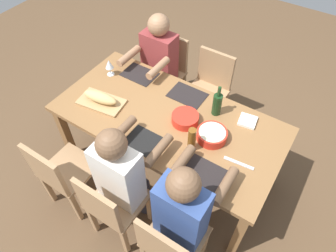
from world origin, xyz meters
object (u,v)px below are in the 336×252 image
(diner_far_left, at_px, (157,62))
(serving_bowl_pasta, at_px, (212,135))
(dining_table, at_px, (168,123))
(chair_near_right, at_px, (169,244))
(napkin_stack, at_px, (248,121))
(chair_near_left, at_px, (61,173))
(wine_glass, at_px, (109,65))
(chair_far_center, at_px, (210,87))
(serving_bowl_fruit, at_px, (185,118))
(diner_near_right, at_px, (184,210))
(beer_bottle, at_px, (192,140))
(diner_near_center, at_px, (123,173))
(cutting_board, at_px, (101,102))
(wine_bottle, at_px, (217,104))
(chair_far_left, at_px, (167,69))
(bread_loaf, at_px, (100,97))
(chair_near_center, at_px, (111,206))

(diner_far_left, xyz_separation_m, serving_bowl_pasta, (0.94, -0.62, 0.09))
(serving_bowl_pasta, bearing_deg, dining_table, 179.91)
(chair_near_right, height_order, napkin_stack, chair_near_right)
(chair_near_left, relative_size, wine_glass, 5.12)
(chair_far_center, distance_m, chair_near_left, 1.69)
(serving_bowl_fruit, distance_m, serving_bowl_pasta, 0.27)
(chair_far_center, distance_m, diner_near_right, 1.53)
(diner_far_left, height_order, chair_near_left, diner_far_left)
(beer_bottle, bearing_deg, serving_bowl_fruit, 130.27)
(chair_near_right, height_order, beer_bottle, beer_bottle)
(diner_near_center, relative_size, cutting_board, 3.00)
(wine_bottle, distance_m, beer_bottle, 0.44)
(serving_bowl_pasta, distance_m, napkin_stack, 0.36)
(wine_bottle, height_order, napkin_stack, wine_bottle)
(chair_far_left, xyz_separation_m, diner_near_right, (1.06, -1.42, 0.21))
(chair_near_right, relative_size, beer_bottle, 3.86)
(diner_near_center, bearing_deg, diner_near_right, 0.00)
(diner_far_left, height_order, wine_glass, diner_far_left)
(wine_bottle, bearing_deg, dining_table, -139.82)
(chair_far_left, relative_size, diner_far_left, 0.71)
(chair_far_center, height_order, serving_bowl_fruit, chair_far_center)
(diner_near_center, xyz_separation_m, serving_bowl_pasta, (0.41, 0.62, 0.09))
(diner_near_center, relative_size, chair_near_left, 1.41)
(diner_near_right, xyz_separation_m, wine_bottle, (-0.22, 0.88, 0.15))
(serving_bowl_fruit, xyz_separation_m, wine_bottle, (0.17, 0.23, 0.07))
(cutting_board, relative_size, wine_glass, 2.41)
(chair_near_right, bearing_deg, dining_table, 123.55)
(diner_far_left, relative_size, cutting_board, 3.00)
(diner_near_right, bearing_deg, beer_bottle, 115.19)
(napkin_stack, bearing_deg, beer_bottle, -117.47)
(napkin_stack, bearing_deg, bread_loaf, -157.31)
(chair_near_right, height_order, serving_bowl_pasta, chair_near_right)
(bread_loaf, bearing_deg, wine_glass, 117.76)
(chair_far_left, distance_m, chair_near_left, 1.60)
(chair_near_center, distance_m, bread_loaf, 0.92)
(bread_loaf, xyz_separation_m, wine_bottle, (0.89, 0.43, 0.04))
(diner_far_left, distance_m, bread_loaf, 0.80)
(dining_table, relative_size, napkin_stack, 13.78)
(chair_far_left, bearing_deg, diner_far_left, -90.00)
(bread_loaf, distance_m, beer_bottle, 0.91)
(diner_far_left, distance_m, wine_bottle, 0.93)
(chair_near_center, height_order, serving_bowl_fruit, chair_near_center)
(dining_table, xyz_separation_m, wine_bottle, (0.31, 0.26, 0.19))
(diner_near_center, xyz_separation_m, cutting_board, (-0.58, 0.45, 0.05))
(diner_near_center, relative_size, wine_glass, 7.23)
(chair_near_center, bearing_deg, chair_near_right, 0.00)
(diner_near_center, height_order, beer_bottle, diner_near_center)
(serving_bowl_fruit, xyz_separation_m, bread_loaf, (-0.73, -0.21, 0.02))
(chair_far_center, relative_size, serving_bowl_pasta, 3.57)
(chair_far_left, bearing_deg, dining_table, -56.45)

